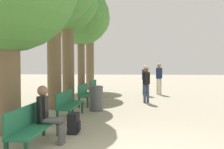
{
  "coord_description": "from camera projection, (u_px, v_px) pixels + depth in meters",
  "views": [
    {
      "loc": [
        0.0,
        -4.03,
        1.66
      ],
      "look_at": [
        -0.71,
        4.32,
        1.35
      ],
      "focal_mm": 40.0,
      "sensor_mm": 36.0,
      "label": 1
    }
  ],
  "objects": [
    {
      "name": "bench_row_0",
      "position": [
        32.0,
        123.0,
        4.98
      ],
      "size": [
        0.43,
        1.83,
        0.85
      ],
      "color": "#1E6042",
      "rests_on": "ground_plane"
    },
    {
      "name": "bench_row_1",
      "position": [
        68.0,
        102.0,
        7.75
      ],
      "size": [
        0.43,
        1.83,
        0.85
      ],
      "color": "#1E6042",
      "rests_on": "ground_plane"
    },
    {
      "name": "bench_row_2",
      "position": [
        85.0,
        93.0,
        10.52
      ],
      "size": [
        0.43,
        1.83,
        0.85
      ],
      "color": "#1E6042",
      "rests_on": "ground_plane"
    },
    {
      "name": "bench_row_3",
      "position": [
        95.0,
        87.0,
        13.29
      ],
      "size": [
        0.43,
        1.83,
        0.85
      ],
      "color": "#1E6042",
      "rests_on": "ground_plane"
    },
    {
      "name": "tree_row_2",
      "position": [
        68.0,
        3.0,
        11.45
      ],
      "size": [
        2.78,
        2.78,
        6.05
      ],
      "color": "brown",
      "rests_on": "ground_plane"
    },
    {
      "name": "tree_row_3",
      "position": [
        81.0,
        17.0,
        14.31
      ],
      "size": [
        3.3,
        3.3,
        6.13
      ],
      "color": "brown",
      "rests_on": "ground_plane"
    },
    {
      "name": "tree_row_4",
      "position": [
        90.0,
        21.0,
        17.24
      ],
      "size": [
        2.78,
        2.78,
        6.26
      ],
      "color": "brown",
      "rests_on": "ground_plane"
    },
    {
      "name": "person_seated",
      "position": [
        48.0,
        113.0,
        5.24
      ],
      "size": [
        0.57,
        0.32,
        1.23
      ],
      "color": "#4C4C4C",
      "rests_on": "ground_plane"
    },
    {
      "name": "backpack",
      "position": [
        74.0,
        123.0,
        6.06
      ],
      "size": [
        0.27,
        0.35,
        0.5
      ],
      "color": "black",
      "rests_on": "ground_plane"
    },
    {
      "name": "pedestrian_near",
      "position": [
        145.0,
        78.0,
        13.78
      ],
      "size": [
        0.33,
        0.27,
        1.65
      ],
      "color": "#384260",
      "rests_on": "ground_plane"
    },
    {
      "name": "pedestrian_mid",
      "position": [
        159.0,
        77.0,
        14.15
      ],
      "size": [
        0.36,
        0.3,
        1.76
      ],
      "color": "beige",
      "rests_on": "ground_plane"
    },
    {
      "name": "pedestrian_far",
      "position": [
        146.0,
        82.0,
        10.94
      ],
      "size": [
        0.32,
        0.22,
        1.58
      ],
      "color": "#384260",
      "rests_on": "ground_plane"
    },
    {
      "name": "trash_bin",
      "position": [
        96.0,
        98.0,
        9.04
      ],
      "size": [
        0.48,
        0.48,
        0.91
      ],
      "color": "#4C4C51",
      "rests_on": "ground_plane"
    }
  ]
}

